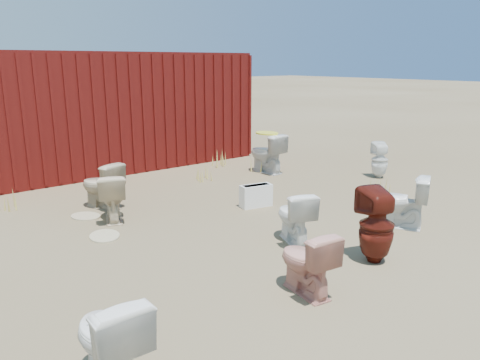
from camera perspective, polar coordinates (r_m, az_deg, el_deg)
ground at (r=6.49m, az=3.32°, el=-5.74°), size 100.00×100.00×0.00m
shipping_container at (r=10.60m, az=-15.86°, el=8.24°), size 6.00×2.40×2.40m
toilet_front_a at (r=3.51m, az=-15.65°, el=-18.25°), size 0.43×0.73×0.73m
toilet_front_pink at (r=4.65m, az=8.09°, el=-9.83°), size 0.46×0.69×0.66m
toilet_front_c at (r=5.90m, az=6.65°, el=-4.43°), size 0.59×0.75×0.67m
toilet_front_maroon at (r=5.48m, az=16.29°, el=-5.37°), size 0.49×0.50×0.86m
toilet_front_e at (r=6.73m, az=18.93°, el=-2.51°), size 0.69×0.82×0.73m
toilet_back_beige_left at (r=7.51m, az=-16.57°, el=-0.64°), size 0.61×0.80×0.73m
toilet_back_beige_right at (r=6.90m, az=-15.33°, el=-1.99°), size 0.61×0.77×0.69m
toilet_back_yellowlid at (r=9.54m, az=3.27°, el=3.28°), size 0.52×0.82×0.80m
toilet_back_e at (r=9.51m, az=16.67°, el=2.34°), size 0.44×0.44×0.70m
yellow_lid at (r=9.47m, az=3.30°, el=5.73°), size 0.41×0.51×0.02m
loose_tank at (r=7.32m, az=1.96°, el=-1.93°), size 0.53×0.30×0.35m
loose_lid_near at (r=6.37m, az=-16.18°, el=-6.59°), size 0.50×0.58×0.02m
loose_lid_far at (r=7.24m, az=-18.29°, el=-4.23°), size 0.51×0.57×0.02m
weed_clump_a at (r=8.03m, az=-26.28°, el=-2.25°), size 0.36×0.36×0.28m
weed_clump_b at (r=8.97m, az=-4.53°, el=0.81°), size 0.32×0.32×0.27m
weed_clump_c at (r=9.67m, az=2.14°, el=1.89°), size 0.36×0.36×0.29m
weed_clump_d at (r=8.96m, az=-14.11°, el=0.25°), size 0.30×0.30×0.22m
weed_clump_e at (r=10.14m, az=-2.40°, el=2.63°), size 0.34×0.34×0.34m
weed_clump_f at (r=8.42m, az=16.72°, el=-0.75°), size 0.28×0.28×0.25m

